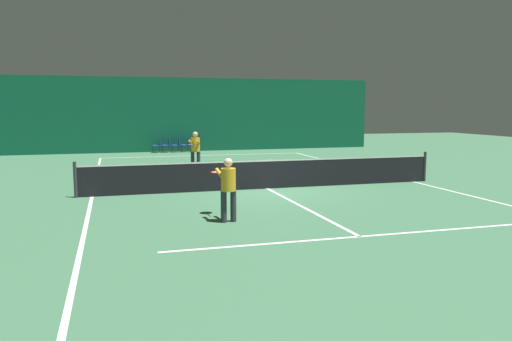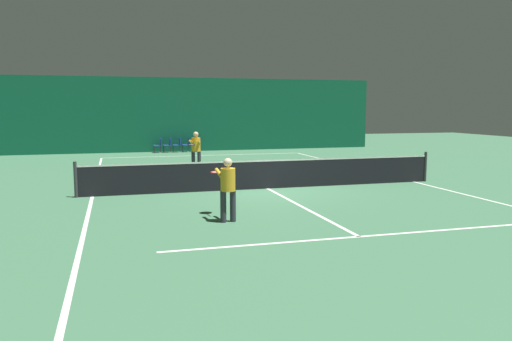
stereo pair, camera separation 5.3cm
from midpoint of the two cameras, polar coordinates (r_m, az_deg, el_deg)
The scene contains 16 objects.
ground_plane at distance 16.43m, azimuth 1.43°, elevation -2.08°, with size 60.00×60.00×0.00m, color #386647.
backdrop_curtain at distance 30.79m, azimuth -6.89°, elevation 6.36°, with size 23.00×0.12×4.44m.
court_line_baseline_far at distance 27.92m, azimuth -5.85°, elevation 1.73°, with size 11.00×0.10×0.00m.
court_line_service_far at distance 22.56m, azimuth -3.41°, elevation 0.45°, with size 8.25×0.10×0.00m.
court_line_service_near at distance 10.61m, azimuth 11.84°, elevation -7.40°, with size 8.25×0.10×0.00m.
court_line_sideline_left at distance 15.71m, azimuth -18.12°, elevation -2.86°, with size 0.10×23.80×0.00m.
court_line_sideline_right at distance 18.79m, azimuth 17.66°, elevation -1.24°, with size 0.10×23.80×0.00m.
court_line_centre at distance 16.43m, azimuth 1.43°, elevation -2.07°, with size 0.10×12.80×0.00m.
tennis_net at distance 16.35m, azimuth 1.44°, elevation -0.32°, with size 12.00×0.10×1.07m.
player_near at distance 11.59m, azimuth -3.16°, elevation -1.62°, with size 0.44×1.30×1.50m.
player_far at distance 21.27m, azimuth -6.82°, elevation 2.58°, with size 0.78×1.38×1.64m.
courtside_chair_0 at distance 30.04m, azimuth -11.01°, elevation 2.95°, with size 0.44×0.44×0.84m.
courtside_chair_1 at distance 30.09m, azimuth -9.94°, elevation 2.98°, with size 0.44×0.44×0.84m.
courtside_chair_2 at distance 30.15m, azimuth -8.87°, elevation 3.01°, with size 0.44×0.44×0.84m.
courtside_chair_3 at distance 30.23m, azimuth -7.80°, elevation 3.04°, with size 0.44×0.44×0.84m.
courtside_chair_4 at distance 30.31m, azimuth -6.74°, elevation 3.07°, with size 0.44×0.44×0.84m.
Camera 2 is at (-4.80, -15.48, 2.65)m, focal length 35.00 mm.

